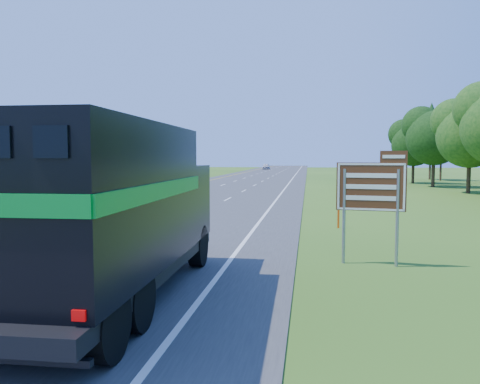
{
  "coord_description": "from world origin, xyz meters",
  "views": [
    {
      "loc": [
        7.84,
        -5.55,
        3.17
      ],
      "look_at": [
        4.47,
        17.44,
        1.45
      ],
      "focal_mm": 35.0,
      "sensor_mm": 36.0,
      "label": 1
    }
  ],
  "objects_px": {
    "white_suv": "(170,183)",
    "exit_sign": "(372,191)",
    "horse_truck": "(111,208)",
    "far_car": "(266,166)"
  },
  "relations": [
    {
      "from": "white_suv",
      "to": "exit_sign",
      "type": "bearing_deg",
      "value": -62.28
    },
    {
      "from": "horse_truck",
      "to": "exit_sign",
      "type": "height_order",
      "value": "horse_truck"
    },
    {
      "from": "horse_truck",
      "to": "far_car",
      "type": "bearing_deg",
      "value": 92.49
    },
    {
      "from": "horse_truck",
      "to": "exit_sign",
      "type": "distance_m",
      "value": 7.55
    },
    {
      "from": "horse_truck",
      "to": "white_suv",
      "type": "relative_size",
      "value": 1.34
    },
    {
      "from": "far_car",
      "to": "exit_sign",
      "type": "relative_size",
      "value": 1.37
    },
    {
      "from": "horse_truck",
      "to": "exit_sign",
      "type": "xyz_separation_m",
      "value": [
        6.04,
        4.53,
        0.11
      ]
    },
    {
      "from": "horse_truck",
      "to": "exit_sign",
      "type": "relative_size",
      "value": 2.57
    },
    {
      "from": "white_suv",
      "to": "far_car",
      "type": "xyz_separation_m",
      "value": [
        0.73,
        85.24,
        -0.12
      ]
    },
    {
      "from": "white_suv",
      "to": "far_car",
      "type": "height_order",
      "value": "white_suv"
    }
  ]
}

